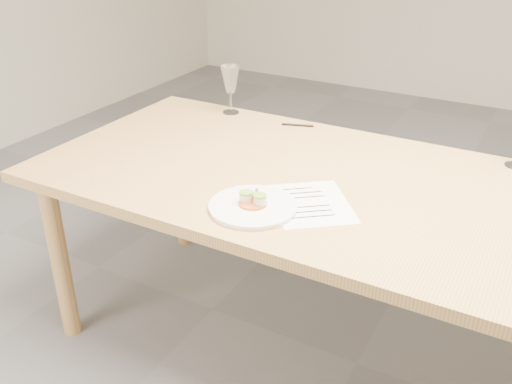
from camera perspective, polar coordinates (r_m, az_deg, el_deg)
The scene contains 6 objects.
ground at distance 2.34m, azimuth 10.05°, elevation -16.49°, with size 7.00×7.00×0.00m, color slate.
dining_table at distance 1.94m, azimuth 11.66°, elevation -1.67°, with size 2.40×1.00×0.75m.
dinner_plate at distance 1.75m, azimuth -0.31°, elevation -1.38°, with size 0.27×0.27×0.07m.
recipe_sheet at distance 1.80m, azimuth 5.52°, elevation -1.14°, with size 0.36×0.37×0.00m.
ballpoint_pen at distance 2.43m, azimuth 4.21°, elevation 6.70°, with size 0.13×0.05×0.01m.
wine_glass_0 at distance 2.54m, azimuth -2.59°, elevation 11.09°, with size 0.08×0.08×0.21m.
Camera 1 is at (0.47, -1.64, 1.60)m, focal length 40.00 mm.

